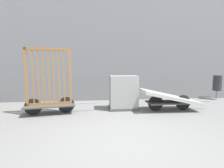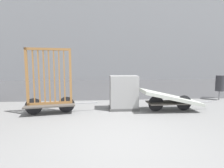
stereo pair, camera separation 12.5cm
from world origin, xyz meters
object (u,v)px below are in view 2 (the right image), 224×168
at_px(bike_cart_with_mattress, 170,98).
at_px(trash_bin, 220,83).
at_px(bike_cart_with_bedframe, 50,91).
at_px(utility_cabinet, 124,94).

bearing_deg(bike_cart_with_mattress, trash_bin, 26.96).
relative_size(bike_cart_with_bedframe, trash_bin, 2.12).
bearing_deg(utility_cabinet, trash_bin, 15.44).
xyz_separation_m(bike_cart_with_bedframe, bike_cart_with_mattress, (3.65, -0.00, -0.28)).
distance_m(bike_cart_with_mattress, trash_bin, 3.07).
height_order(bike_cart_with_bedframe, bike_cart_with_mattress, bike_cart_with_bedframe).
xyz_separation_m(utility_cabinet, trash_bin, (4.11, 1.14, 0.17)).
bearing_deg(bike_cart_with_bedframe, bike_cart_with_mattress, -9.37).
distance_m(bike_cart_with_bedframe, utility_cabinet, 2.25).
bearing_deg(bike_cart_with_mattress, utility_cabinet, 166.54).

